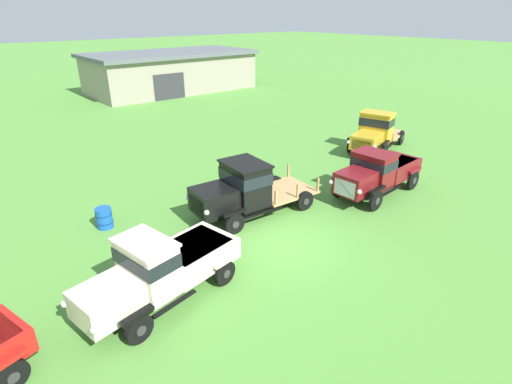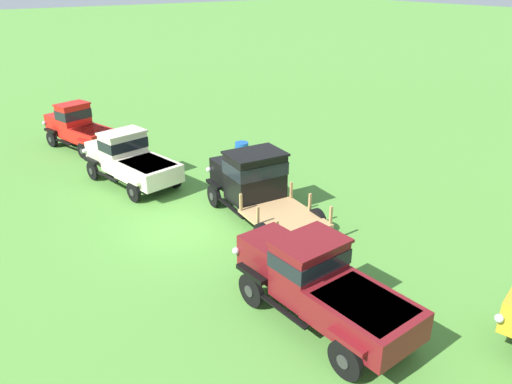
% 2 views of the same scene
% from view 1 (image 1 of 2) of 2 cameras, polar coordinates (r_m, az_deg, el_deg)
% --- Properties ---
extents(ground_plane, '(240.00, 240.00, 0.00)m').
position_cam_1_polar(ground_plane, '(14.75, 3.68, -7.53)').
color(ground_plane, '#518E38').
extents(farm_shed, '(17.11, 8.70, 3.97)m').
position_cam_1_polar(farm_shed, '(44.88, -12.00, 16.52)').
color(farm_shed, gray).
rests_on(farm_shed, ground).
extents(vintage_truck_second_in_line, '(5.27, 2.78, 2.14)m').
position_cam_1_polar(vintage_truck_second_in_line, '(11.99, -13.70, -10.58)').
color(vintage_truck_second_in_line, black).
rests_on(vintage_truck_second_in_line, ground).
extents(vintage_truck_midrow_center, '(5.68, 2.72, 2.31)m').
position_cam_1_polar(vintage_truck_midrow_center, '(16.20, -2.08, 0.44)').
color(vintage_truck_midrow_center, black).
rests_on(vintage_truck_midrow_center, ground).
extents(vintage_truck_far_side, '(5.28, 2.35, 2.11)m').
position_cam_1_polar(vintage_truck_far_side, '(19.05, 16.85, 2.81)').
color(vintage_truck_far_side, black).
rests_on(vintage_truck_far_side, ground).
extents(vintage_truck_back_of_row, '(5.81, 3.37, 2.37)m').
position_cam_1_polar(vintage_truck_back_of_row, '(25.06, 16.57, 8.17)').
color(vintage_truck_back_of_row, black).
rests_on(vintage_truck_back_of_row, ground).
extents(oil_drum_beside_row, '(0.65, 0.65, 0.83)m').
position_cam_1_polar(oil_drum_beside_row, '(16.73, -20.87, -3.47)').
color(oil_drum_beside_row, '#1951B2').
rests_on(oil_drum_beside_row, ground).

